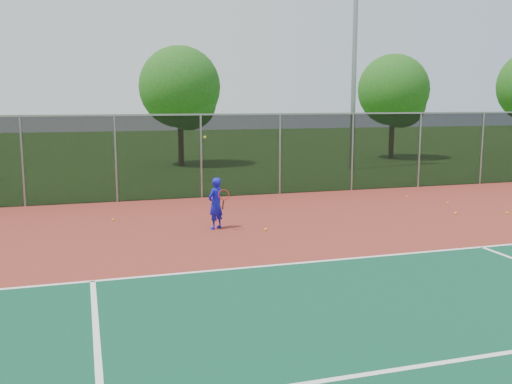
# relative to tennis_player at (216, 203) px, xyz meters

# --- Properties ---
(ground) EXTENTS (120.00, 120.00, 0.00)m
(ground) POSITION_rel_tennis_player_xyz_m (3.66, -6.86, -0.73)
(ground) COLOR #285217
(ground) RESTS_ON ground
(court_apron) EXTENTS (30.00, 20.00, 0.02)m
(court_apron) POSITION_rel_tennis_player_xyz_m (3.66, -4.86, -0.72)
(court_apron) COLOR maroon
(court_apron) RESTS_ON ground
(fence_back) EXTENTS (30.00, 0.06, 3.03)m
(fence_back) POSITION_rel_tennis_player_xyz_m (3.66, 5.14, 0.83)
(fence_back) COLOR black
(fence_back) RESTS_ON court_apron
(tennis_player) EXTENTS (0.62, 0.71, 2.55)m
(tennis_player) POSITION_rel_tennis_player_xyz_m (0.00, 0.00, 0.00)
(tennis_player) COLOR #1414BF
(tennis_player) RESTS_ON court_apron
(practice_ball_1) EXTENTS (0.07, 0.07, 0.07)m
(practice_ball_1) POSITION_rel_tennis_player_xyz_m (7.78, 2.92, -0.68)
(practice_ball_1) COLOR yellow
(practice_ball_1) RESTS_ON court_apron
(practice_ball_2) EXTENTS (0.07, 0.07, 0.07)m
(practice_ball_2) POSITION_rel_tennis_player_xyz_m (-2.65, 1.88, -0.68)
(practice_ball_2) COLOR yellow
(practice_ball_2) RESTS_ON court_apron
(practice_ball_3) EXTENTS (0.07, 0.07, 0.07)m
(practice_ball_3) POSITION_rel_tennis_player_xyz_m (9.13, -0.65, -0.68)
(practice_ball_3) COLOR yellow
(practice_ball_3) RESTS_ON court_apron
(practice_ball_4) EXTENTS (0.07, 0.07, 0.07)m
(practice_ball_4) POSITION_rel_tennis_player_xyz_m (1.24, -0.63, -0.68)
(practice_ball_4) COLOR yellow
(practice_ball_4) RESTS_ON court_apron
(practice_ball_5) EXTENTS (0.07, 0.07, 0.07)m
(practice_ball_5) POSITION_rel_tennis_player_xyz_m (7.58, -0.21, -0.68)
(practice_ball_5) COLOR yellow
(practice_ball_5) RESTS_ON court_apron
(practice_ball_6) EXTENTS (0.07, 0.07, 0.07)m
(practice_ball_6) POSITION_rel_tennis_player_xyz_m (8.43, 1.40, -0.68)
(practice_ball_6) COLOR yellow
(practice_ball_6) RESTS_ON court_apron
(floodlight_n) EXTENTS (0.90, 0.40, 11.94)m
(floodlight_n) POSITION_rel_tennis_player_xyz_m (9.88, 11.66, 6.01)
(floodlight_n) COLOR gray
(floodlight_n) RESTS_ON ground
(tree_back_left) EXTENTS (4.38, 4.38, 6.43)m
(tree_back_left) POSITION_rel_tennis_player_xyz_m (1.82, 15.88, 3.30)
(tree_back_left) COLOR #392614
(tree_back_left) RESTS_ON ground
(tree_back_mid) EXTENTS (4.28, 4.28, 6.29)m
(tree_back_mid) POSITION_rel_tennis_player_xyz_m (14.75, 15.85, 3.21)
(tree_back_mid) COLOR #392614
(tree_back_mid) RESTS_ON ground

